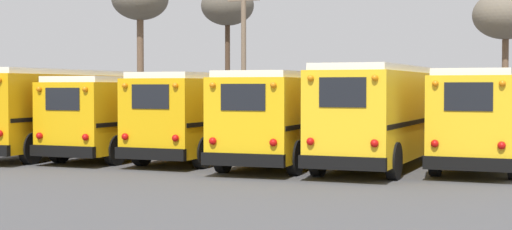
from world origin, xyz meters
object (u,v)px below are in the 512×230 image
(school_bus_5, at_px, (488,115))
(bare_tree_2, at_px, (227,7))
(utility_pole, at_px, (244,55))
(school_bus_2, at_px, (221,112))
(school_bus_4, at_px, (383,112))
(school_bus_3, at_px, (296,114))
(bare_tree_3, at_px, (140,2))
(bare_tree_1, at_px, (506,16))
(school_bus_1, at_px, (145,113))
(school_bus_0, at_px, (60,109))

(school_bus_5, relative_size, bare_tree_2, 1.08)
(utility_pole, relative_size, bare_tree_2, 0.94)
(school_bus_2, bearing_deg, school_bus_4, -9.92)
(school_bus_3, height_order, bare_tree_3, bare_tree_3)
(school_bus_3, relative_size, school_bus_4, 1.11)
(bare_tree_1, bearing_deg, school_bus_1, -136.76)
(school_bus_0, xyz_separation_m, bare_tree_2, (-1.28, 18.68, 5.67))
(school_bus_0, relative_size, school_bus_3, 0.95)
(school_bus_2, relative_size, bare_tree_1, 1.45)
(bare_tree_2, xyz_separation_m, bare_tree_3, (-2.36, -6.39, -0.20))
(school_bus_1, distance_m, bare_tree_1, 17.31)
(school_bus_4, relative_size, school_bus_5, 1.00)
(school_bus_0, xyz_separation_m, school_bus_5, (15.68, 1.39, -0.08))
(school_bus_4, distance_m, school_bus_5, 3.42)
(utility_pole, bearing_deg, school_bus_2, -70.78)
(utility_pole, height_order, bare_tree_3, bare_tree_3)
(utility_pole, xyz_separation_m, bare_tree_1, (13.47, -1.14, 1.52))
(school_bus_3, height_order, bare_tree_1, bare_tree_1)
(school_bus_5, xyz_separation_m, bare_tree_2, (-16.96, 17.30, 5.75))
(school_bus_5, bearing_deg, bare_tree_1, 91.61)
(school_bus_1, height_order, bare_tree_2, bare_tree_2)
(school_bus_3, distance_m, school_bus_5, 6.34)
(school_bus_2, height_order, school_bus_4, school_bus_4)
(school_bus_1, height_order, utility_pole, utility_pole)
(bare_tree_2, bearing_deg, school_bus_3, -59.60)
(school_bus_1, xyz_separation_m, bare_tree_2, (-4.42, 17.67, 5.82))
(school_bus_2, xyz_separation_m, school_bus_5, (9.41, 0.27, 0.02))
(bare_tree_1, bearing_deg, bare_tree_3, -179.34)
(school_bus_3, relative_size, bare_tree_1, 1.50)
(school_bus_0, relative_size, bare_tree_3, 1.16)
(school_bus_1, distance_m, school_bus_2, 3.14)
(school_bus_1, bearing_deg, school_bus_2, 1.95)
(school_bus_3, distance_m, bare_tree_2, 21.90)
(school_bus_0, distance_m, bare_tree_3, 13.93)
(school_bus_1, relative_size, utility_pole, 1.25)
(school_bus_3, xyz_separation_m, bare_tree_3, (-13.05, 11.83, 5.55))
(school_bus_2, xyz_separation_m, utility_pole, (-4.37, 12.54, 2.61))
(school_bus_2, height_order, utility_pole, utility_pole)
(bare_tree_2, height_order, bare_tree_3, bare_tree_2)
(school_bus_4, height_order, bare_tree_2, bare_tree_2)
(school_bus_5, distance_m, bare_tree_2, 24.90)
(school_bus_0, relative_size, school_bus_5, 1.05)
(school_bus_1, bearing_deg, bare_tree_1, 43.24)
(school_bus_1, distance_m, school_bus_4, 9.46)
(school_bus_2, xyz_separation_m, bare_tree_3, (-9.91, 11.18, 5.56))
(utility_pole, bearing_deg, bare_tree_1, -4.84)
(school_bus_2, xyz_separation_m, school_bus_3, (3.14, -0.66, 0.01))
(school_bus_1, distance_m, school_bus_5, 12.55)
(school_bus_1, height_order, school_bus_2, school_bus_2)
(school_bus_0, relative_size, bare_tree_2, 1.14)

